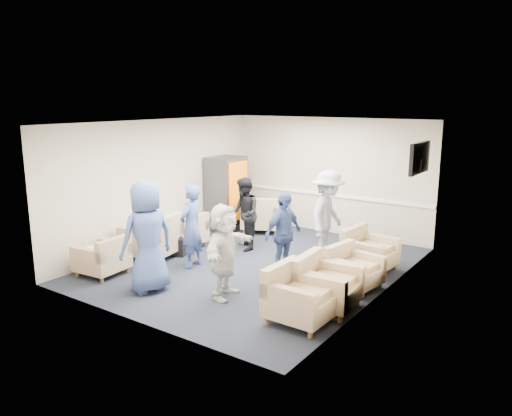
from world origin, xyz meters
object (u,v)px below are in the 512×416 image
Objects in this scene: armchair_left_far at (186,233)px; person_mid_left at (191,226)px; vending_machine at (227,194)px; person_back_left at (244,214)px; armchair_right_far at (367,253)px; person_front_right at (224,251)px; armchair_right_midfar at (352,270)px; person_front_left at (147,237)px; person_mid_right at (283,234)px; armchair_right_midnear at (324,286)px; armchair_corner at (262,217)px; armchair_right_near at (298,298)px; armchair_left_near at (104,259)px; person_back_right at (328,216)px; armchair_left_mid at (154,240)px.

person_mid_left is (0.95, -0.85, 0.47)m from armchair_left_far.
person_back_left is (1.31, -1.08, -0.12)m from vending_machine.
armchair_right_far is 3.30m from person_mid_left.
person_mid_left is 1.62m from person_front_right.
armchair_right_midfar is 0.47× the size of person_front_left.
vending_machine is at bearing 66.08° from person_mid_right.
armchair_right_midnear is 1.99m from armchair_right_far.
person_back_left is (0.50, -1.41, 0.40)m from armchair_corner.
armchair_right_near is 5.30m from vending_machine.
person_back_right is (2.88, 3.10, 0.58)m from armchair_left_near.
person_front_left reaches higher than person_back_right.
person_mid_left reaches higher than armchair_corner.
armchair_left_near is 3.84m from armchair_right_near.
armchair_left_far is 0.50× the size of person_mid_left.
person_back_right reaches higher than person_front_right.
armchair_left_mid is at bearing 110.13° from armchair_right_midfar.
person_back_right is at bearing 51.36° from armchair_right_midfar.
person_back_left is 1.68m from person_mid_right.
armchair_right_midnear is at bearing 11.30° from person_back_left.
armchair_right_near is 2.70m from person_front_left.
vending_machine reaches higher than armchair_right_midfar.
armchair_left_mid is 0.69× the size of person_mid_left.
person_mid_right is at bearing 84.95° from armchair_left_far.
armchair_left_near is 0.68× the size of armchair_corner.
armchair_left_far is at bearing 104.01° from person_back_right.
armchair_right_midnear is 0.60× the size of person_front_right.
armchair_right_near is 1.64m from armchair_right_midfar.
armchair_corner is 0.81× the size of person_mid_right.
person_back_right reaches higher than armchair_right_far.
person_mid_right is (-1.21, 1.55, 0.41)m from armchair_right_near.
armchair_right_midfar is 4.51m from vending_machine.
armchair_left_far is at bearing 174.09° from armchair_left_near.
person_mid_left is at bearing 47.78° from armchair_left_far.
person_front_right is at bearing 143.84° from armchair_right_midfar.
armchair_right_midfar is 2.90m from person_back_left.
person_back_right reaches higher than armchair_left_mid.
vending_machine is 3.12m from person_back_right.
person_mid_right is 1.45m from person_front_right.
person_back_right is at bearing -22.49° from person_front_right.
person_front_left is 1.04× the size of person_back_right.
armchair_right_midnear is at bearing -114.77° from person_mid_right.
armchair_right_midnear is (0.09, 0.63, -0.00)m from armchair_right_near.
person_back_right reaches higher than person_back_left.
armchair_corner reaches higher than armchair_right_midfar.
armchair_left_far is 1.34m from person_back_left.
vending_machine is (-0.81, -0.33, 0.52)m from armchair_corner.
armchair_left_far is 0.44× the size of person_back_right.
person_mid_left is at bearing 121.82° from person_mid_right.
person_mid_right is 0.99× the size of person_front_right.
armchair_left_far is at bearing 42.78° from person_front_right.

